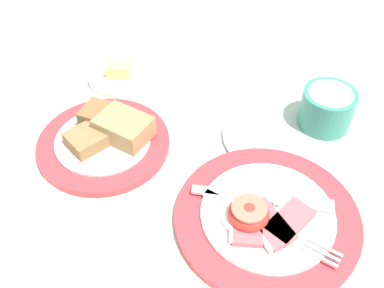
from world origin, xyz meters
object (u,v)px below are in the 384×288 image
(bread_plate, at_px, (106,138))
(butter_dish, at_px, (120,76))
(breakfast_plate, at_px, (265,217))
(teaspoon_by_saucer, at_px, (228,128))
(sugar_cup, at_px, (327,108))

(bread_plate, relative_size, butter_dish, 1.79)
(breakfast_plate, relative_size, butter_dish, 2.17)
(breakfast_plate, height_order, teaspoon_by_saucer, breakfast_plate)
(butter_dish, distance_m, teaspoon_by_saucer, 0.23)
(bread_plate, xyz_separation_m, teaspoon_by_saucer, (0.17, 0.09, -0.01))
(breakfast_plate, relative_size, teaspoon_by_saucer, 1.32)
(butter_dish, bearing_deg, sugar_cup, -0.20)
(breakfast_plate, xyz_separation_m, bread_plate, (-0.25, 0.06, 0.00))
(bread_plate, distance_m, teaspoon_by_saucer, 0.19)
(bread_plate, height_order, butter_dish, bread_plate)
(breakfast_plate, xyz_separation_m, teaspoon_by_saucer, (-0.09, 0.15, -0.01))
(bread_plate, distance_m, sugar_cup, 0.34)
(breakfast_plate, relative_size, sugar_cup, 2.93)
(breakfast_plate, relative_size, bread_plate, 1.21)
(bread_plate, height_order, teaspoon_by_saucer, bread_plate)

